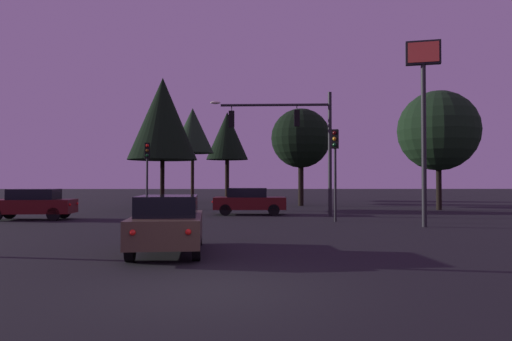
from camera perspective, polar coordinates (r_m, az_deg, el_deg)
ground_plane at (r=32.73m, az=-2.16°, el=-4.65°), size 168.00×168.00×0.00m
traffic_signal_mast_arm at (r=25.67m, az=4.75°, el=4.74°), size 6.62×0.65×6.75m
traffic_light_corner_left at (r=27.74m, az=-13.11°, el=0.84°), size 0.35×0.38×4.12m
traffic_light_corner_right at (r=22.35m, az=9.60°, el=1.72°), size 0.37×0.39×4.34m
car_nearside_lane at (r=12.72m, az=-10.64°, el=-6.28°), size 2.08×4.24×1.52m
car_crossing_left at (r=26.64m, az=-0.86°, el=-3.70°), size 4.14×1.92×1.52m
car_crossing_right at (r=25.68m, az=-25.61°, el=-3.66°), size 4.22×1.95×1.52m
store_sign_illuminated at (r=21.03m, az=19.71°, el=9.00°), size 1.42×0.59×7.78m
tree_behind_sign at (r=36.66m, az=5.47°, el=3.90°), size 4.62×4.62×7.56m
tree_left_far at (r=47.17m, az=-3.53°, el=4.19°), size 4.21×4.21×8.86m
tree_center_horizon at (r=41.79m, az=-7.72°, el=4.80°), size 3.74×3.74×8.37m
tree_right_cluster at (r=32.18m, az=-11.30°, el=6.18°), size 4.65×4.65×8.86m
tree_lot_edge at (r=33.44m, az=21.31°, el=4.52°), size 5.31×5.31×7.91m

